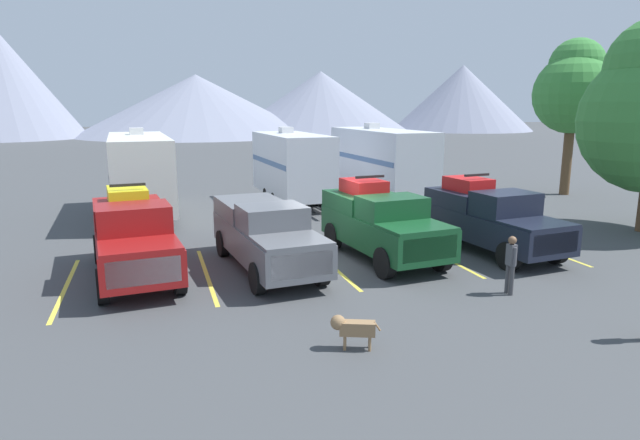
{
  "coord_description": "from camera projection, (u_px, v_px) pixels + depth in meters",
  "views": [
    {
      "loc": [
        -5.13,
        -15.79,
        4.87
      ],
      "look_at": [
        0.0,
        0.8,
        1.2
      ],
      "focal_mm": 30.6,
      "sensor_mm": 36.0,
      "label": 1
    }
  ],
  "objects": [
    {
      "name": "ground_plane",
      "position": [
        327.0,
        262.0,
        17.25
      ],
      "size": [
        240.0,
        240.0,
        0.0
      ],
      "primitive_type": "plane",
      "color": "#3F4244"
    },
    {
      "name": "pickup_truck_a",
      "position": [
        133.0,
        235.0,
        15.7
      ],
      "size": [
        2.63,
        5.89,
        2.58
      ],
      "color": "maroon",
      "rests_on": "ground"
    },
    {
      "name": "pickup_truck_b",
      "position": [
        265.0,
        233.0,
        16.41
      ],
      "size": [
        2.55,
        6.06,
        2.05
      ],
      "color": "#595B60",
      "rests_on": "ground"
    },
    {
      "name": "pickup_truck_c",
      "position": [
        380.0,
        222.0,
        17.53
      ],
      "size": [
        2.63,
        5.43,
        2.59
      ],
      "color": "#144723",
      "rests_on": "ground"
    },
    {
      "name": "pickup_truck_d",
      "position": [
        490.0,
        217.0,
        18.35
      ],
      "size": [
        2.58,
        5.54,
        2.55
      ],
      "color": "black",
      "rests_on": "ground"
    },
    {
      "name": "lot_stripe_a",
      "position": [
        66.0,
        287.0,
        14.86
      ],
      "size": [
        0.12,
        5.5,
        0.01
      ],
      "primitive_type": "cube",
      "color": "gold",
      "rests_on": "ground"
    },
    {
      "name": "lot_stripe_b",
      "position": [
        207.0,
        275.0,
        15.96
      ],
      "size": [
        0.12,
        5.5,
        0.01
      ],
      "primitive_type": "cube",
      "color": "gold",
      "rests_on": "ground"
    },
    {
      "name": "lot_stripe_c",
      "position": [
        329.0,
        264.0,
        17.06
      ],
      "size": [
        0.12,
        5.5,
        0.01
      ],
      "primitive_type": "cube",
      "color": "gold",
      "rests_on": "ground"
    },
    {
      "name": "lot_stripe_d",
      "position": [
        437.0,
        254.0,
        18.15
      ],
      "size": [
        0.12,
        5.5,
        0.01
      ],
      "primitive_type": "cube",
      "color": "gold",
      "rests_on": "ground"
    },
    {
      "name": "lot_stripe_e",
      "position": [
        533.0,
        246.0,
        19.25
      ],
      "size": [
        0.12,
        5.5,
        0.01
      ],
      "primitive_type": "cube",
      "color": "gold",
      "rests_on": "ground"
    },
    {
      "name": "camper_trailer_a",
      "position": [
        140.0,
        171.0,
        23.97
      ],
      "size": [
        2.82,
        9.23,
        3.86
      ],
      "color": "silver",
      "rests_on": "ground"
    },
    {
      "name": "camper_trailer_b",
      "position": [
        292.0,
        164.0,
        26.94
      ],
      "size": [
        2.78,
        7.7,
        3.78
      ],
      "color": "silver",
      "rests_on": "ground"
    },
    {
      "name": "camper_trailer_c",
      "position": [
        381.0,
        161.0,
        27.94
      ],
      "size": [
        2.85,
        9.06,
        3.95
      ],
      "color": "silver",
      "rests_on": "ground"
    },
    {
      "name": "person_b",
      "position": [
        511.0,
        261.0,
        14.14
      ],
      "size": [
        0.21,
        0.35,
        1.56
      ],
      "color": "#3F3F42",
      "rests_on": "ground"
    },
    {
      "name": "dog",
      "position": [
        351.0,
        327.0,
        11.02
      ],
      "size": [
        0.97,
        0.55,
        0.71
      ],
      "color": "olive",
      "rests_on": "ground"
    },
    {
      "name": "tree_b",
      "position": [
        574.0,
        88.0,
        29.19
      ],
      "size": [
        4.2,
        4.2,
        8.38
      ],
      "color": "brown",
      "rests_on": "ground"
    },
    {
      "name": "mountain_ridge",
      "position": [
        139.0,
        100.0,
        86.0
      ],
      "size": [
        144.03,
        44.92,
        16.44
      ],
      "color": "gray",
      "rests_on": "ground"
    }
  ]
}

